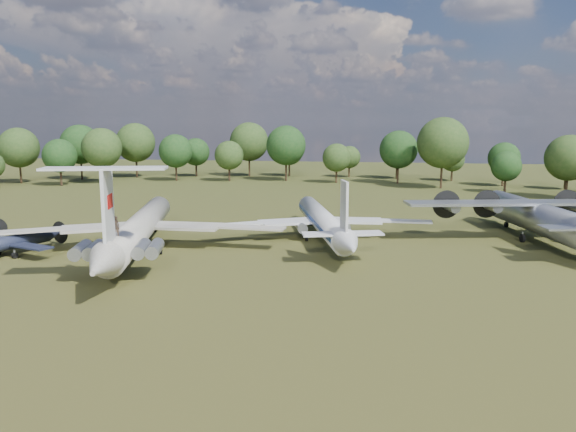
% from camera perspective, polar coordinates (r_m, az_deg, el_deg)
% --- Properties ---
extents(ground, '(300.00, 300.00, 0.00)m').
position_cam_1_polar(ground, '(69.65, -9.40, -3.18)').
color(ground, '#253C14').
rests_on(ground, ground).
extents(il62_airliner, '(44.56, 52.05, 4.41)m').
position_cam_1_polar(il62_airliner, '(68.61, -14.83, -1.69)').
color(il62_airliner, silver).
rests_on(il62_airliner, ground).
extents(tu104_jet, '(38.05, 44.74, 3.84)m').
position_cam_1_polar(tu104_jet, '(73.24, 3.56, -0.91)').
color(tu104_jet, silver).
rests_on(tu104_jet, ground).
extents(an12_transport, '(40.97, 44.03, 4.97)m').
position_cam_1_polar(an12_transport, '(79.07, 24.06, -0.53)').
color(an12_transport, gray).
rests_on(an12_transport, ground).
extents(small_prop_west, '(16.50, 19.13, 2.37)m').
position_cam_1_polar(small_prop_west, '(71.58, -26.54, -2.76)').
color(small_prop_west, black).
rests_on(small_prop_west, ground).
extents(person_on_il62, '(0.84, 0.80, 1.93)m').
position_cam_1_polar(person_on_il62, '(56.14, -17.10, -0.96)').
color(person_on_il62, '#876145').
rests_on(person_on_il62, il62_airliner).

